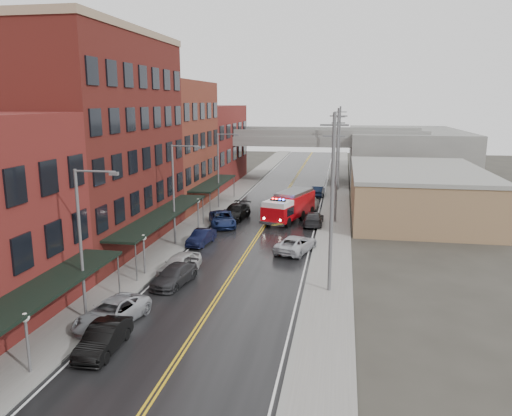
{
  "coord_description": "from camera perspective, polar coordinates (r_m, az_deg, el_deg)",
  "views": [
    {
      "loc": [
        7.83,
        -17.27,
        12.68
      ],
      "look_at": [
        0.03,
        27.15,
        3.0
      ],
      "focal_mm": 35.0,
      "sensor_mm": 36.0,
      "label": 1
    }
  ],
  "objects": [
    {
      "name": "sidewalk_right",
      "position": [
        48.92,
        9.01,
        -2.97
      ],
      "size": [
        3.0,
        160.0,
        0.15
      ],
      "primitive_type": "cube",
      "color": "slate",
      "rests_on": "ground"
    },
    {
      "name": "globe_lamp_2",
      "position": [
        50.44,
        -6.65,
        0.17
      ],
      "size": [
        0.44,
        0.44,
        3.12
      ],
      "color": "#59595B",
      "rests_on": "ground"
    },
    {
      "name": "globe_lamp_0",
      "position": [
        26.1,
        -24.79,
        -12.47
      ],
      "size": [
        0.44,
        0.44,
        3.12
      ],
      "color": "#59595B",
      "rests_on": "ground"
    },
    {
      "name": "right_far_block",
      "position": [
        88.29,
        16.61,
        5.97
      ],
      "size": [
        18.0,
        30.0,
        8.0
      ],
      "primitive_type": "cube",
      "color": "slate",
      "rests_on": "ground"
    },
    {
      "name": "parked_car_left_3",
      "position": [
        35.89,
        -9.31,
        -7.59
      ],
      "size": [
        2.64,
        4.91,
        1.35
      ],
      "primitive_type": "imported",
      "rotation": [
        0.0,
        0.0,
        -0.17
      ],
      "color": "#292A2C",
      "rests_on": "ground"
    },
    {
      "name": "utility_pole_2",
      "position": [
        72.55,
        9.49,
        6.91
      ],
      "size": [
        1.8,
        0.24,
        12.0
      ],
      "color": "#59595B",
      "rests_on": "ground"
    },
    {
      "name": "overpass",
      "position": [
        79.93,
        4.34,
        7.28
      ],
      "size": [
        40.0,
        10.0,
        7.5
      ],
      "color": "slate",
      "rests_on": "ground"
    },
    {
      "name": "brick_building_c",
      "position": [
        61.73,
        -10.18,
        7.11
      ],
      "size": [
        9.0,
        15.0,
        15.0
      ],
      "primitive_type": "cube",
      "color": "maroon",
      "rests_on": "ground"
    },
    {
      "name": "tan_building",
      "position": [
        58.74,
        17.8,
        1.55
      ],
      "size": [
        14.0,
        22.0,
        5.0
      ],
      "primitive_type": "cube",
      "color": "#92764E",
      "rests_on": "ground"
    },
    {
      "name": "awning_2",
      "position": [
        60.55,
        -4.84,
        2.86
      ],
      "size": [
        2.6,
        13.0,
        3.09
      ],
      "color": "black",
      "rests_on": "ground"
    },
    {
      "name": "parked_car_right_3",
      "position": [
        68.32,
        7.09,
        1.93
      ],
      "size": [
        1.74,
        4.36,
        1.41
      ],
      "primitive_type": "imported",
      "rotation": [
        0.0,
        0.0,
        3.08
      ],
      "color": "black",
      "rests_on": "ground"
    },
    {
      "name": "awning_1",
      "position": [
        44.16,
        -10.61,
        -0.77
      ],
      "size": [
        2.6,
        18.0,
        3.09
      ],
      "color": "black",
      "rests_on": "ground"
    },
    {
      "name": "curb_left",
      "position": [
        50.74,
        -5.78,
        -2.33
      ],
      "size": [
        0.3,
        160.0,
        0.15
      ],
      "primitive_type": "cube",
      "color": "gray",
      "rests_on": "ground"
    },
    {
      "name": "parked_car_left_7",
      "position": [
        54.61,
        -2.37,
        -0.45
      ],
      "size": [
        2.87,
        5.79,
        1.62
      ],
      "primitive_type": "imported",
      "rotation": [
        0.0,
        0.0,
        -0.11
      ],
      "color": "black",
      "rests_on": "ground"
    },
    {
      "name": "utility_pole_1",
      "position": [
        52.66,
        9.23,
        5.01
      ],
      "size": [
        1.8,
        0.24,
        12.0
      ],
      "color": "#59595B",
      "rests_on": "ground"
    },
    {
      "name": "curb_right",
      "position": [
        48.97,
        7.08,
        -2.9
      ],
      "size": [
        0.3,
        160.0,
        0.15
      ],
      "primitive_type": "cube",
      "color": "gray",
      "rests_on": "ground"
    },
    {
      "name": "sidewalk_left",
      "position": [
        51.21,
        -7.56,
        -2.24
      ],
      "size": [
        3.0,
        160.0,
        0.15
      ],
      "primitive_type": "cube",
      "color": "slate",
      "rests_on": "ground"
    },
    {
      "name": "street_lamp_2",
      "position": [
        59.52,
        -4.12,
        4.85
      ],
      "size": [
        2.64,
        0.22,
        9.0
      ],
      "color": "#59595B",
      "rests_on": "ground"
    },
    {
      "name": "road",
      "position": [
        49.56,
        0.53,
        -2.7
      ],
      "size": [
        11.0,
        160.0,
        0.02
      ],
      "primitive_type": "cube",
      "color": "black",
      "rests_on": "ground"
    },
    {
      "name": "ground",
      "position": [
        22.81,
        -12.91,
        -22.0
      ],
      "size": [
        220.0,
        220.0,
        0.0
      ],
      "primitive_type": "plane",
      "color": "#2D2B26",
      "rests_on": "ground"
    },
    {
      "name": "brick_building_b",
      "position": [
        45.62,
        -17.8,
        6.91
      ],
      "size": [
        9.0,
        20.0,
        18.0
      ],
      "primitive_type": "cube",
      "color": "#4F1915",
      "rests_on": "ground"
    },
    {
      "name": "brick_building_far",
      "position": [
        78.46,
        -5.75,
        7.17
      ],
      "size": [
        9.0,
        20.0,
        12.0
      ],
      "primitive_type": "cube",
      "color": "maroon",
      "rests_on": "ground"
    },
    {
      "name": "parked_car_left_2",
      "position": [
        30.53,
        -16.14,
        -11.45
      ],
      "size": [
        3.39,
        5.56,
        1.44
      ],
      "primitive_type": "imported",
      "rotation": [
        0.0,
        0.0,
        -0.2
      ],
      "color": "#9C9EA4",
      "rests_on": "ground"
    },
    {
      "name": "awning_0",
      "position": [
        27.94,
        -24.45,
        -9.31
      ],
      "size": [
        2.6,
        16.0,
        3.09
      ],
      "color": "black",
      "rests_on": "ground"
    },
    {
      "name": "globe_lamp_1",
      "position": [
        37.64,
        -12.72,
        -4.18
      ],
      "size": [
        0.44,
        0.44,
        3.12
      ],
      "color": "#59595B",
      "rests_on": "ground"
    },
    {
      "name": "street_lamp_0",
      "position": [
        30.02,
        -19.06,
        -3.02
      ],
      "size": [
        2.64,
        0.22,
        9.0
      ],
      "color": "#59595B",
      "rests_on": "ground"
    },
    {
      "name": "parked_car_left_4",
      "position": [
        37.97,
        -8.75,
        -6.32
      ],
      "size": [
        2.7,
        4.74,
        1.52
      ],
      "primitive_type": "imported",
      "rotation": [
        0.0,
        0.0,
        -0.21
      ],
      "color": "#B7B7B7",
      "rests_on": "ground"
    },
    {
      "name": "utility_pole_0",
      "position": [
        32.9,
        8.67,
        0.8
      ],
      "size": [
        1.8,
        0.24,
        12.0
      ],
      "color": "#59595B",
      "rests_on": "ground"
    },
    {
      "name": "fire_truck",
      "position": [
        53.9,
        3.8,
        0.3
      ],
      "size": [
        5.3,
        8.85,
        3.08
      ],
      "rotation": [
        0.0,
        0.0,
        -0.31
      ],
      "color": "#AE080E",
      "rests_on": "ground"
    },
    {
      "name": "parked_car_left_6",
      "position": [
        51.71,
        -3.89,
        -1.25
      ],
      "size": [
        4.12,
        5.96,
        1.51
      ],
      "primitive_type": "imported",
      "rotation": [
        0.0,
        0.0,
        0.33
      ],
      "color": "#14224E",
      "rests_on": "ground"
    },
    {
      "name": "street_lamp_1",
      "position": [
        44.34,
        -9.12,
        2.23
      ],
      "size": [
        2.64,
        0.22,
        9.0
      ],
      "color": "#59595B",
      "rests_on": "ground"
    },
    {
      "name": "parked_car_right_1",
      "position": [
        52.26,
        6.59,
        -1.22
      ],
      "size": [
        2.0,
        4.86,
        1.41
      ],
      "primitive_type": "imported",
      "rotation": [
        0.0,
        0.0,
        3.13
      ],
      "color": "#29292C",
      "rests_on": "ground"
    },
    {
      "name": "parked_car_left_5",
      "position": [
        45.29,
        -6.26,
        -3.34
      ],
      "size": [
        1.91,
        4.21,
        1.34
      ],
      "primitive_type": "imported",
      "rotation": [
        0.0,
        0.0,
        -0.13
      ],
      "color": "black",
      "rests_on": "ground"
    },
    {
      "name": "parked_car_left_1",
      "position": [
        27.67,
        -17.04,
        -14.06
      ],
      "size": [
        1.66,
        4.41,
        1.44
      ],
      "primitive_type": "imported",
      "rotation": [
        0.0,
        0.0,
        0.03
      ],
      "color": "black",
      "rests_on": "ground"
    },
    {
      "name": "parked_car_right_0",
      "position": [
        42.94,
        4.6,
        -4.11
      ],
      "size": [
        3.8,
        5.6,
        1.42
      ],
      "primitive_type": "imported",
      "rotation": [
        0.0,
        0.0,
        2.84
      ],
      "color": "#B2B4BB",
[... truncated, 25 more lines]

